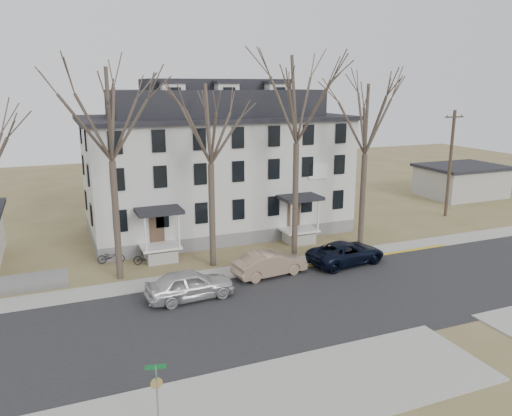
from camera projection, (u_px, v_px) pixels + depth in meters
name	position (u px, v px, depth m)	size (l,w,h in m)	color
ground	(361.00, 313.00, 26.06)	(120.00, 120.00, 0.00)	olive
main_road	(341.00, 298.00, 27.86)	(120.00, 10.00, 0.04)	#27272A
far_sidewalk	(293.00, 264.00, 33.24)	(120.00, 2.00, 0.08)	#A09F97
near_sidewalk_left	(257.00, 404.00, 18.61)	(20.00, 5.00, 0.08)	#A09F97
yellow_curb	(364.00, 258.00, 34.29)	(14.00, 0.25, 0.06)	gold
boarding_house	(217.00, 164.00, 40.15)	(20.80, 12.36, 12.05)	slate
distant_building	(461.00, 181.00, 53.24)	(8.50, 6.50, 3.35)	#A09F97
tree_far_left	(109.00, 108.00, 28.32)	(8.40, 8.40, 13.72)	#473B31
tree_mid_left	(210.00, 118.00, 30.71)	(7.80, 7.80, 12.74)	#473B31
tree_center	(297.00, 93.00, 32.58)	(9.00, 9.00, 14.70)	#473B31
tree_mid_right	(367.00, 114.00, 34.97)	(7.80, 7.80, 12.74)	#473B31
utility_pole_far	(450.00, 163.00, 44.31)	(2.00, 0.28, 9.50)	#3D3023
car_silver	(190.00, 285.00, 27.55)	(1.97, 4.90, 1.67)	silver
car_tan	(270.00, 264.00, 30.97)	(1.63, 4.68, 1.54)	#977D64
car_navy	(346.00, 253.00, 33.06)	(2.47, 5.36, 1.49)	black
bicycle_left	(111.00, 257.00, 33.14)	(0.62, 1.77, 0.93)	black
bicycle_right	(146.00, 258.00, 32.93)	(0.46, 1.61, 0.97)	black
street_sign	(157.00, 387.00, 16.85)	(0.71, 0.71, 2.50)	gray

